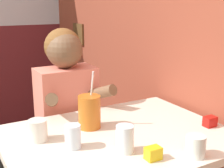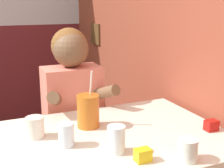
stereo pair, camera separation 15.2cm
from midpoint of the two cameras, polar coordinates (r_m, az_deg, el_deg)
The scene contains 10 objects.
brick_wall_right at distance 2.43m, azimuth 5.78°, elevation 15.07°, with size 0.08×4.52×2.70m.
main_table at distance 1.47m, azimuth 3.70°, elevation -11.85°, with size 1.01×0.78×0.75m.
person_seated at distance 1.93m, azimuth -4.89°, elevation -6.54°, with size 0.42×0.41×1.19m.
cocktail_pitcher at distance 1.50m, azimuth -1.48°, elevation -5.00°, with size 0.11×0.11×0.28m.
glass_near_pitcher at distance 1.26m, azimuth 4.31°, elevation -10.14°, with size 0.07×0.07×0.11m.
glass_center at distance 1.26m, azimuth 17.10°, elevation -11.51°, with size 0.08×0.08×0.09m.
glass_far_side at distance 1.42m, azimuth -10.92°, elevation -7.83°, with size 0.08×0.08×0.10m.
glass_by_brick at distance 1.32m, azimuth -5.06°, elevation -9.30°, with size 0.07×0.07×0.10m.
condiment_ketchup at distance 1.57m, azimuth 20.41°, elevation -7.15°, with size 0.06×0.04×0.05m.
condiment_mustard at distance 1.22m, azimuth 9.33°, elevation -12.79°, with size 0.06×0.04×0.05m.
Camera 2 is at (0.41, -0.90, 1.33)m, focal length 50.00 mm.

